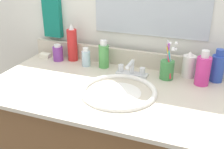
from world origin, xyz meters
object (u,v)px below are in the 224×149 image
at_px(hand_towel, 53,18).
at_px(bottle_spray_red, 72,44).
at_px(bottle_cream_purple, 58,53).
at_px(bottle_shampoo_blue, 217,67).
at_px(soap_bar, 45,55).
at_px(bottle_toner_green, 104,55).
at_px(bottle_lotion_white, 189,66).
at_px(faucet, 132,70).
at_px(cup_green, 167,68).
at_px(bottle_soap_pink, 203,70).
at_px(bottle_gel_clear, 86,58).

bearing_deg(hand_towel, bottle_spray_red, -20.79).
bearing_deg(bottle_cream_purple, bottle_shampoo_blue, 2.00).
xyz_separation_m(hand_towel, bottle_spray_red, (0.15, -0.06, -0.12)).
distance_m(hand_towel, soap_bar, 0.22).
xyz_separation_m(bottle_cream_purple, soap_bar, (-0.10, 0.01, -0.03)).
bearing_deg(bottle_toner_green, bottle_cream_purple, 179.74).
relative_size(bottle_toner_green, bottle_cream_purple, 1.60).
distance_m(bottle_lotion_white, bottle_spray_red, 0.65).
distance_m(bottle_spray_red, bottle_cream_purple, 0.10).
distance_m(bottle_spray_red, soap_bar, 0.20).
distance_m(bottle_shampoo_blue, soap_bar, 0.96).
relative_size(faucet, bottle_lotion_white, 1.21).
relative_size(bottle_lotion_white, cup_green, 0.67).
height_order(bottle_lotion_white, bottle_toner_green, bottle_toner_green).
bearing_deg(bottle_toner_green, bottle_soap_pink, -3.59).
distance_m(bottle_gel_clear, bottle_spray_red, 0.13).
bearing_deg(bottle_toner_green, hand_towel, 165.59).
distance_m(bottle_toner_green, cup_green, 0.35).
distance_m(bottle_gel_clear, bottle_shampoo_blue, 0.67).
bearing_deg(soap_bar, bottle_shampoo_blue, 1.01).
xyz_separation_m(bottle_lotion_white, soap_bar, (-0.82, -0.02, -0.05)).
relative_size(hand_towel, bottle_spray_red, 1.03).
distance_m(bottle_cream_purple, soap_bar, 0.10).
height_order(faucet, bottle_lotion_white, bottle_lotion_white).
relative_size(bottle_gel_clear, bottle_spray_red, 0.49).
relative_size(bottle_shampoo_blue, cup_green, 0.82).
distance_m(bottle_toner_green, bottle_shampoo_blue, 0.57).
relative_size(bottle_lotion_white, soap_bar, 2.06).
bearing_deg(bottle_shampoo_blue, soap_bar, -178.99).
height_order(hand_towel, cup_green, hand_towel).
xyz_separation_m(bottle_gel_clear, bottle_shampoo_blue, (0.67, 0.05, 0.02)).
bearing_deg(hand_towel, bottle_toner_green, -14.41).
bearing_deg(cup_green, bottle_lotion_white, 33.04).
bearing_deg(bottle_cream_purple, cup_green, -2.44).
xyz_separation_m(faucet, cup_green, (0.17, 0.03, 0.03)).
xyz_separation_m(bottle_spray_red, bottle_toner_green, (0.21, -0.03, -0.03)).
height_order(bottle_spray_red, soap_bar, bottle_spray_red).
relative_size(bottle_spray_red, soap_bar, 3.32).
bearing_deg(hand_towel, bottle_gel_clear, -22.52).
bearing_deg(faucet, bottle_lotion_white, 18.50).
xyz_separation_m(bottle_gel_clear, bottle_spray_red, (-0.11, 0.05, 0.05)).
bearing_deg(soap_bar, bottle_cream_purple, -7.67).
relative_size(hand_towel, bottle_toner_green, 1.46).
relative_size(bottle_toner_green, bottle_soap_pink, 0.90).
relative_size(faucet, bottle_cream_purple, 1.69).
distance_m(hand_towel, bottle_cream_purple, 0.21).
distance_m(bottle_spray_red, bottle_toner_green, 0.21).
bearing_deg(bottle_soap_pink, bottle_shampoo_blue, 45.50).
bearing_deg(hand_towel, faucet, -15.34).
relative_size(bottle_gel_clear, cup_green, 0.53).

